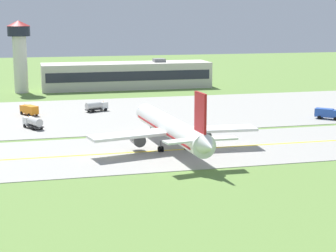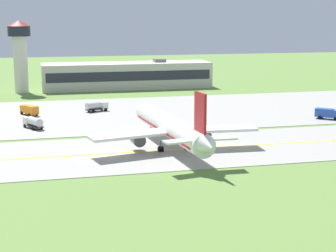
% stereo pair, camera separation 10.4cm
% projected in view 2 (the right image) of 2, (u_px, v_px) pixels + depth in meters
% --- Properties ---
extents(ground_plane, '(500.00, 500.00, 0.00)m').
position_uv_depth(ground_plane, '(206.00, 149.00, 105.33)').
color(ground_plane, olive).
extents(taxiway_strip, '(240.00, 28.00, 0.10)m').
position_uv_depth(taxiway_strip, '(206.00, 148.00, 105.32)').
color(taxiway_strip, '#9E9B93').
rests_on(taxiway_strip, ground).
extents(apron_pad, '(140.00, 52.00, 0.10)m').
position_uv_depth(apron_pad, '(194.00, 110.00, 147.66)').
color(apron_pad, '#9E9B93').
rests_on(apron_pad, ground).
extents(taxiway_centreline, '(220.00, 0.60, 0.01)m').
position_uv_depth(taxiway_centreline, '(206.00, 148.00, 105.31)').
color(taxiway_centreline, yellow).
rests_on(taxiway_centreline, taxiway_strip).
extents(airplane_lead, '(32.42, 39.66, 12.70)m').
position_uv_depth(airplane_lead, '(171.00, 128.00, 104.02)').
color(airplane_lead, white).
rests_on(airplane_lead, ground).
extents(service_truck_baggage, '(4.73, 6.23, 2.60)m').
position_uv_depth(service_truck_baggage, '(29.00, 110.00, 139.92)').
color(service_truck_baggage, orange).
rests_on(service_truck_baggage, ground).
extents(service_truck_fuel, '(5.78, 5.60, 2.60)m').
position_uv_depth(service_truck_fuel, '(328.00, 113.00, 134.65)').
color(service_truck_fuel, '#264CA5').
rests_on(service_truck_fuel, ground).
extents(service_truck_catering, '(6.31, 4.37, 2.65)m').
position_uv_depth(service_truck_catering, '(97.00, 106.00, 145.45)').
color(service_truck_catering, silver).
rests_on(service_truck_catering, ground).
extents(service_truck_pushback, '(4.60, 6.27, 2.65)m').
position_uv_depth(service_truck_pushback, '(33.00, 122.00, 123.38)').
color(service_truck_pushback, silver).
rests_on(service_truck_pushback, ground).
extents(terminal_building, '(58.03, 13.88, 10.03)m').
position_uv_depth(terminal_building, '(127.00, 75.00, 192.70)').
color(terminal_building, beige).
rests_on(terminal_building, ground).
extents(control_tower, '(7.60, 7.60, 23.32)m').
position_uv_depth(control_tower, '(20.00, 49.00, 179.22)').
color(control_tower, silver).
rests_on(control_tower, ground).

